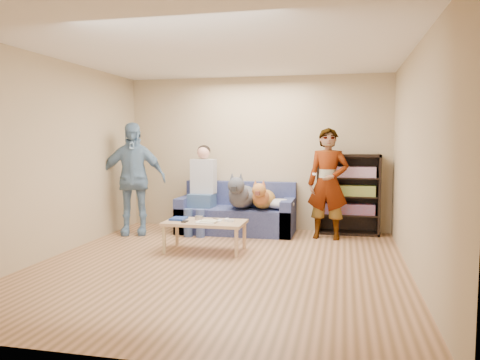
% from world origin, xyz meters
% --- Properties ---
extents(ground, '(5.00, 5.00, 0.00)m').
position_xyz_m(ground, '(0.00, 0.00, 0.00)').
color(ground, brown).
rests_on(ground, ground).
extents(ceiling, '(5.00, 5.00, 0.00)m').
position_xyz_m(ceiling, '(0.00, 0.00, 2.60)').
color(ceiling, white).
rests_on(ceiling, ground).
extents(wall_back, '(4.50, 0.00, 4.50)m').
position_xyz_m(wall_back, '(0.00, 2.50, 1.30)').
color(wall_back, tan).
rests_on(wall_back, ground).
extents(wall_front, '(4.50, 0.00, 4.50)m').
position_xyz_m(wall_front, '(0.00, -2.50, 1.30)').
color(wall_front, tan).
rests_on(wall_front, ground).
extents(wall_left, '(0.00, 5.00, 5.00)m').
position_xyz_m(wall_left, '(-2.25, 0.00, 1.30)').
color(wall_left, tan).
rests_on(wall_left, ground).
extents(wall_right, '(0.00, 5.00, 5.00)m').
position_xyz_m(wall_right, '(2.25, 0.00, 1.30)').
color(wall_right, tan).
rests_on(wall_right, ground).
extents(blanket, '(0.47, 0.40, 0.16)m').
position_xyz_m(blanket, '(0.48, 1.97, 0.51)').
color(blanket, '#BABABF').
rests_on(blanket, sofa).
extents(person_standing_right, '(0.67, 0.48, 1.72)m').
position_xyz_m(person_standing_right, '(1.24, 1.89, 0.86)').
color(person_standing_right, gray).
rests_on(person_standing_right, ground).
extents(person_standing_left, '(1.14, 0.74, 1.81)m').
position_xyz_m(person_standing_left, '(-1.86, 1.56, 0.91)').
color(person_standing_left, '#769ABD').
rests_on(person_standing_left, ground).
extents(held_controller, '(0.06, 0.12, 0.03)m').
position_xyz_m(held_controller, '(1.04, 1.69, 1.02)').
color(held_controller, white).
rests_on(held_controller, person_standing_right).
extents(notebook_blue, '(0.20, 0.26, 0.03)m').
position_xyz_m(notebook_blue, '(-0.78, 0.72, 0.43)').
color(notebook_blue, navy).
rests_on(notebook_blue, coffee_table).
extents(papers, '(0.26, 0.20, 0.02)m').
position_xyz_m(papers, '(-0.33, 0.57, 0.43)').
color(papers, white).
rests_on(papers, coffee_table).
extents(magazine, '(0.22, 0.17, 0.01)m').
position_xyz_m(magazine, '(-0.30, 0.59, 0.44)').
color(magazine, beige).
rests_on(magazine, coffee_table).
extents(camera_silver, '(0.11, 0.06, 0.05)m').
position_xyz_m(camera_silver, '(-0.50, 0.79, 0.45)').
color(camera_silver, '#A9AAAE').
rests_on(camera_silver, coffee_table).
extents(controller_a, '(0.04, 0.13, 0.03)m').
position_xyz_m(controller_a, '(-0.10, 0.77, 0.43)').
color(controller_a, white).
rests_on(controller_a, coffee_table).
extents(controller_b, '(0.09, 0.06, 0.03)m').
position_xyz_m(controller_b, '(-0.02, 0.69, 0.43)').
color(controller_b, silver).
rests_on(controller_b, coffee_table).
extents(headphone_cup_a, '(0.07, 0.07, 0.02)m').
position_xyz_m(headphone_cup_a, '(-0.18, 0.65, 0.43)').
color(headphone_cup_a, white).
rests_on(headphone_cup_a, coffee_table).
extents(headphone_cup_b, '(0.07, 0.07, 0.02)m').
position_xyz_m(headphone_cup_b, '(-0.18, 0.73, 0.43)').
color(headphone_cup_b, white).
rests_on(headphone_cup_b, coffee_table).
extents(pen_orange, '(0.13, 0.06, 0.01)m').
position_xyz_m(pen_orange, '(-0.40, 0.51, 0.42)').
color(pen_orange, orange).
rests_on(pen_orange, coffee_table).
extents(pen_black, '(0.13, 0.08, 0.01)m').
position_xyz_m(pen_black, '(-0.26, 0.85, 0.42)').
color(pen_black, black).
rests_on(pen_black, coffee_table).
extents(wallet, '(0.07, 0.12, 0.02)m').
position_xyz_m(wallet, '(-0.63, 0.55, 0.43)').
color(wallet, black).
rests_on(wallet, coffee_table).
extents(sofa, '(1.90, 0.85, 0.82)m').
position_xyz_m(sofa, '(-0.25, 2.10, 0.28)').
color(sofa, '#515B93').
rests_on(sofa, ground).
extents(person_seated, '(0.40, 0.73, 1.47)m').
position_xyz_m(person_seated, '(-0.82, 1.97, 0.77)').
color(person_seated, '#3B5382').
rests_on(person_seated, sofa).
extents(dog_gray, '(0.42, 1.26, 0.61)m').
position_xyz_m(dog_gray, '(-0.12, 1.88, 0.64)').
color(dog_gray, '#4C5057').
rests_on(dog_gray, sofa).
extents(dog_tan, '(0.35, 1.14, 0.51)m').
position_xyz_m(dog_tan, '(0.22, 1.92, 0.61)').
color(dog_tan, '#AA7934').
rests_on(dog_tan, sofa).
extents(coffee_table, '(1.10, 0.60, 0.42)m').
position_xyz_m(coffee_table, '(-0.38, 0.67, 0.37)').
color(coffee_table, tan).
rests_on(coffee_table, ground).
extents(bookshelf, '(1.00, 0.34, 1.30)m').
position_xyz_m(bookshelf, '(1.55, 2.33, 0.68)').
color(bookshelf, black).
rests_on(bookshelf, ground).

